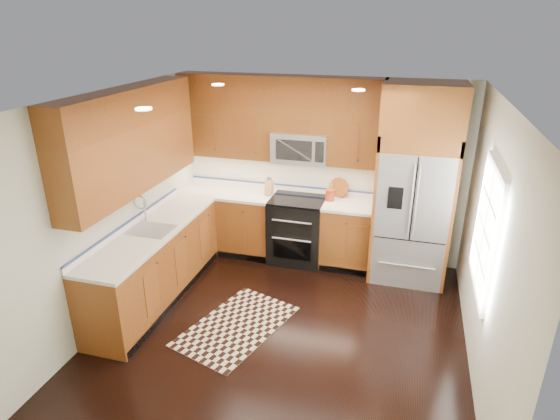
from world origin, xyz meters
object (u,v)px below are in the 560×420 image
(knife_block, at_px, (269,187))
(utensil_crock, at_px, (330,193))
(range, at_px, (297,230))
(rug, at_px, (237,326))
(refrigerator, at_px, (415,186))

(knife_block, bearing_deg, utensil_crock, 0.09)
(range, xyz_separation_m, knife_block, (-0.44, 0.08, 0.58))
(rug, height_order, utensil_crock, utensil_crock)
(refrigerator, xyz_separation_m, rug, (-1.82, -1.74, -1.30))
(utensil_crock, bearing_deg, refrigerator, -5.98)
(refrigerator, bearing_deg, utensil_crock, 174.02)
(refrigerator, bearing_deg, rug, -136.31)
(range, bearing_deg, utensil_crock, 10.09)
(refrigerator, xyz_separation_m, knife_block, (-1.99, 0.11, -0.25))
(range, distance_m, knife_block, 0.73)
(knife_block, bearing_deg, rug, -84.87)
(rug, distance_m, knife_block, 2.14)
(utensil_crock, bearing_deg, range, -169.91)
(refrigerator, bearing_deg, range, 178.60)
(range, bearing_deg, refrigerator, -1.40)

